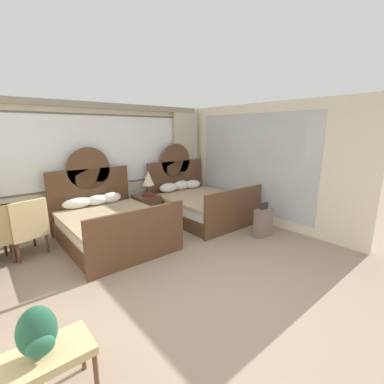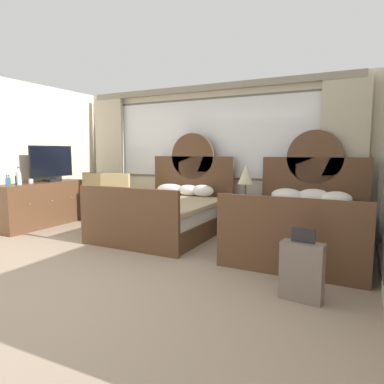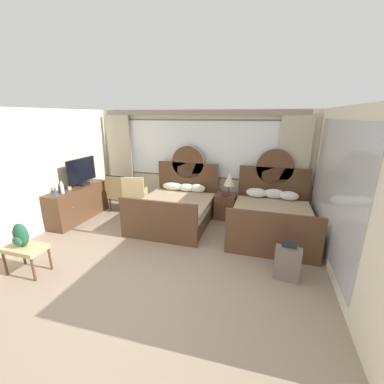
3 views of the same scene
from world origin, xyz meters
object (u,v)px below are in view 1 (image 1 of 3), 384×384
book_on_nightstand (148,196)px  luggage_bench (47,360)px  table_lamp_on_nightstand (148,179)px  nightstand_between_beds (147,209)px  suitcase_on_floor (263,222)px  bed_near_mirror (200,204)px  bed_near_window (111,225)px  armchair_by_window_left (26,227)px  backpack_on_bench (37,333)px

book_on_nightstand → luggage_bench: size_ratio=0.40×
table_lamp_on_nightstand → book_on_nightstand: size_ratio=2.16×
luggage_bench → nightstand_between_beds: bearing=49.9°
table_lamp_on_nightstand → suitcase_on_floor: size_ratio=0.79×
bed_near_mirror → nightstand_between_beds: 1.28m
bed_near_window → bed_near_mirror: size_ratio=1.00×
nightstand_between_beds → table_lamp_on_nightstand: (0.07, -0.00, 0.71)m
book_on_nightstand → armchair_by_window_left: bearing=-176.6°
luggage_bench → suitcase_on_floor: (4.16, 1.04, -0.13)m
bed_near_mirror → luggage_bench: (-3.92, -2.72, 0.06)m
bed_near_mirror → nightstand_between_beds: bed_near_mirror is taller
bed_near_window → armchair_by_window_left: bed_near_window is taller
nightstand_between_beds → armchair_by_window_left: size_ratio=0.64×
table_lamp_on_nightstand → armchair_by_window_left: 2.59m
bed_near_window → backpack_on_bench: bearing=-121.9°
backpack_on_bench → nightstand_between_beds: bearing=49.7°
backpack_on_bench → suitcase_on_floor: bearing=14.0°
bed_near_mirror → nightstand_between_beds: bearing=152.1°
bed_near_window → table_lamp_on_nightstand: 1.50m
book_on_nightstand → bed_near_window: bearing=-156.0°
nightstand_between_beds → backpack_on_bench: backpack_on_bench is taller
nightstand_between_beds → bed_near_mirror: bearing=-27.9°
armchair_by_window_left → backpack_on_bench: 3.10m
bed_near_window → suitcase_on_floor: bed_near_window is taller
nightstand_between_beds → luggage_bench: size_ratio=0.96×
bed_near_window → suitcase_on_floor: 3.01m
bed_near_window → luggage_bench: (-1.66, -2.71, 0.06)m
bed_near_window → book_on_nightstand: size_ratio=8.27×
bed_near_window → book_on_nightstand: bearing=24.0°
bed_near_mirror → suitcase_on_floor: bed_near_mirror is taller
table_lamp_on_nightstand → luggage_bench: bearing=-130.8°
nightstand_between_beds → luggage_bench: bearing=-130.1°
nightstand_between_beds → suitcase_on_floor: bearing=-58.9°
nightstand_between_beds → backpack_on_bench: bearing=-130.3°
bed_near_mirror → luggage_bench: bearing=-145.2°
table_lamp_on_nightstand → book_on_nightstand: 0.39m
bed_near_window → armchair_by_window_left: (-1.33, 0.36, 0.17)m
book_on_nightstand → suitcase_on_floor: 2.60m
luggage_bench → suitcase_on_floor: suitcase_on_floor is taller
book_on_nightstand → backpack_on_bench: bearing=-131.2°
table_lamp_on_nightstand → armchair_by_window_left: table_lamp_on_nightstand is taller
book_on_nightstand → bed_near_mirror: bearing=-23.6°
luggage_bench → backpack_on_bench: (-0.03, -0.01, 0.26)m
bed_near_window → suitcase_on_floor: (2.50, -1.67, -0.06)m
table_lamp_on_nightstand → suitcase_on_floor: (1.30, -2.28, -0.73)m
nightstand_between_beds → luggage_bench: nightstand_between_beds is taller
table_lamp_on_nightstand → backpack_on_bench: bearing=-131.1°
table_lamp_on_nightstand → armchair_by_window_left: (-2.53, -0.25, -0.50)m
bed_near_mirror → armchair_by_window_left: bed_near_mirror is taller
bed_near_mirror → backpack_on_bench: (-3.95, -2.73, 0.32)m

